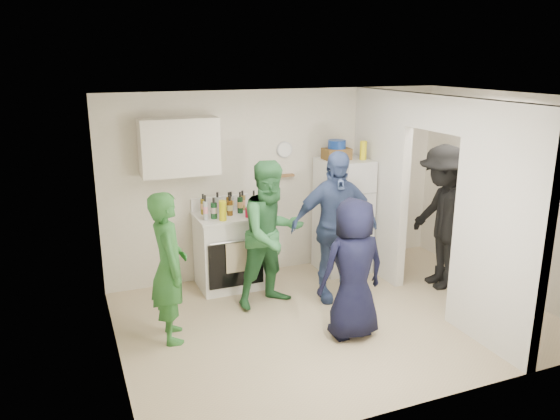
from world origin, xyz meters
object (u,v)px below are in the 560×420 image
at_px(person_green_center, 272,234).
at_px(person_denim, 334,227).
at_px(stove, 228,251).
at_px(wicker_basket, 337,154).
at_px(person_navy, 353,269).
at_px(fridge, 343,216).
at_px(yellow_cup_stack_top, 363,150).
at_px(person_green_left, 169,267).
at_px(person_nook, 443,217).
at_px(blue_bowl, 337,144).

relative_size(person_green_center, person_denim, 0.95).
bearing_deg(person_green_center, stove, 103.49).
relative_size(wicker_basket, person_navy, 0.23).
bearing_deg(fridge, wicker_basket, 153.43).
relative_size(yellow_cup_stack_top, person_green_center, 0.14).
height_order(person_green_center, person_navy, person_green_center).
bearing_deg(person_denim, wicker_basket, 70.85).
height_order(person_green_left, person_nook, person_nook).
relative_size(person_green_left, person_nook, 0.87).
bearing_deg(person_navy, fridge, -116.64).
distance_m(wicker_basket, blue_bowl, 0.13).
height_order(person_green_left, person_green_center, person_green_center).
bearing_deg(person_nook, wicker_basket, -128.41).
distance_m(fridge, person_nook, 1.34).
bearing_deg(person_green_left, blue_bowl, -61.89).
bearing_deg(wicker_basket, person_nook, -45.89).
relative_size(fridge, wicker_basket, 4.49).
relative_size(stove, person_denim, 0.52).
distance_m(wicker_basket, person_green_center, 1.61).
bearing_deg(yellow_cup_stack_top, person_denim, -137.85).
relative_size(person_green_left, person_denim, 0.87).
height_order(fridge, person_navy, fridge).
bearing_deg(person_green_left, person_green_center, -68.98).
bearing_deg(person_nook, person_denim, -89.69).
height_order(wicker_basket, blue_bowl, blue_bowl).
distance_m(yellow_cup_stack_top, person_green_center, 1.83).
bearing_deg(blue_bowl, yellow_cup_stack_top, -25.11).
bearing_deg(wicker_basket, person_navy, -111.82).
relative_size(fridge, person_navy, 1.03).
bearing_deg(blue_bowl, person_green_center, -149.20).
height_order(wicker_basket, person_denim, person_denim).
bearing_deg(wicker_basket, person_green_left, -155.99).
height_order(stove, fridge, fridge).
height_order(stove, person_denim, person_denim).
xyz_separation_m(fridge, yellow_cup_stack_top, (0.22, -0.10, 0.91)).
distance_m(fridge, yellow_cup_stack_top, 0.94).
distance_m(stove, person_green_center, 0.88).
bearing_deg(fridge, person_denim, -124.70).
bearing_deg(blue_bowl, person_nook, -45.89).
height_order(person_denim, person_navy, person_denim).
bearing_deg(yellow_cup_stack_top, person_nook, -52.33).
xyz_separation_m(person_denim, person_nook, (1.46, -0.18, 0.00)).
bearing_deg(person_navy, blue_bowl, -113.30).
bearing_deg(blue_bowl, wicker_basket, 0.00).
xyz_separation_m(person_navy, person_nook, (1.72, 0.75, 0.17)).
bearing_deg(stove, yellow_cup_stack_top, -3.97).
relative_size(fridge, person_green_left, 0.98).
height_order(fridge, person_nook, person_nook).
bearing_deg(person_navy, yellow_cup_stack_top, -123.82).
distance_m(fridge, person_green_left, 2.83).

